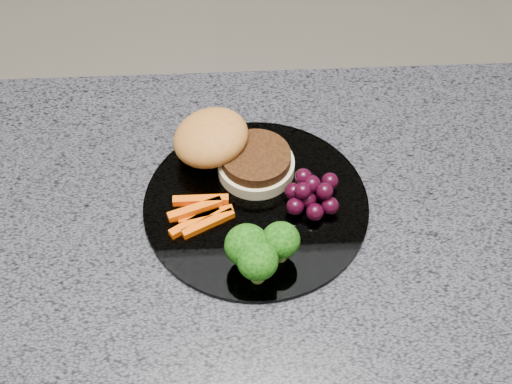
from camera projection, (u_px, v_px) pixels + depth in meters
countertop at (196, 267)px, 0.80m from camera, size 1.20×0.60×0.04m
plate at (256, 204)px, 0.82m from camera, size 0.26×0.26×0.01m
burger at (227, 149)px, 0.84m from camera, size 0.17×0.14×0.05m
carrot_sticks at (201, 213)px, 0.80m from camera, size 0.08×0.06×0.02m
broccoli at (259, 249)px, 0.74m from camera, size 0.08×0.07×0.06m
grape_bunch at (313, 193)px, 0.81m from camera, size 0.06×0.06×0.04m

